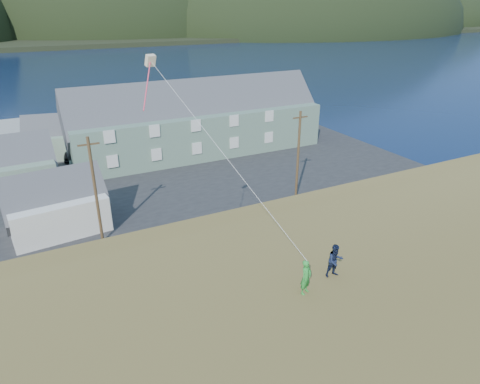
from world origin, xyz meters
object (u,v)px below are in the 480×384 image
kite_flyer_navy (335,261)px  kite_flyer_green (306,277)px  shed_white (56,204)px  shed_palegreen_far (65,137)px  wharf (27,130)px  shed_palegreen_near (2,169)px  lodge (197,119)px

kite_flyer_navy → kite_flyer_green: bearing=-160.7°
shed_white → shed_palegreen_far: (3.18, 20.86, 0.01)m
wharf → kite_flyer_green: (8.71, -59.25, 7.51)m
wharf → kite_flyer_navy: size_ratio=16.99×
shed_palegreen_near → shed_palegreen_far: shed_palegreen_near is taller
wharf → lodge: lodge is taller
shed_palegreen_far → kite_flyer_green: size_ratio=6.99×
shed_palegreen_far → kite_flyer_navy: (6.42, -45.11, 5.46)m
shed_palegreen_near → shed_white: (3.91, -10.63, -0.23)m
shed_palegreen_far → lodge: bearing=-11.5°
lodge → shed_white: 23.67m
lodge → kite_flyer_green: bearing=-105.3°
wharf → shed_palegreen_near: size_ratio=2.55×
wharf → kite_flyer_green: bearing=-81.6°
lodge → shed_palegreen_far: size_ratio=3.06×
kite_flyer_navy → wharf: bearing=106.9°
wharf → shed_white: bearing=-88.5°
wharf → shed_palegreen_near: bearing=-97.1°
kite_flyer_green → lodge: bearing=50.6°
lodge → shed_palegreen_far: 17.00m
shed_palegreen_near → lodge: bearing=7.1°
wharf → shed_palegreen_near: 24.26m
shed_white → kite_flyer_navy: bearing=-74.0°
wharf → shed_palegreen_far: (4.09, -13.74, 2.06)m
kite_flyer_navy → shed_palegreen_far: bearing=104.9°
wharf → shed_palegreen_near: (-3.00, -23.96, 2.28)m
kite_flyer_green → kite_flyer_navy: size_ratio=0.99×
shed_palegreen_near → shed_palegreen_far: size_ratio=0.96×
shed_white → kite_flyer_green: bearing=-78.0°
shed_white → wharf: bearing=85.9°
wharf → kite_flyer_navy: (10.51, -58.85, 7.52)m
shed_palegreen_far → wharf: bearing=117.9°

